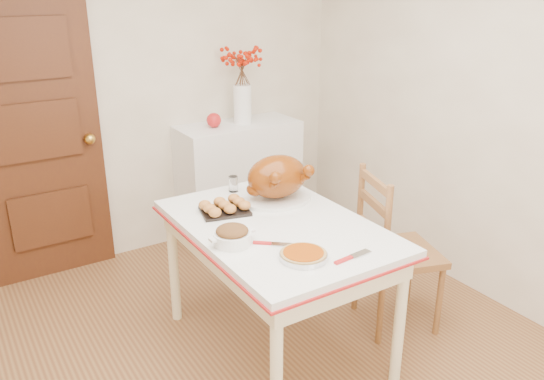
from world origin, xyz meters
TOP-DOWN VIEW (x-y plane):
  - wall_back at (0.00, 2.00)m, footprint 3.50×0.00m
  - wall_right at (1.75, 0.00)m, footprint 0.00×4.00m
  - door_back at (-0.70, 1.97)m, footprint 0.85×0.06m
  - sideboard at (0.77, 1.78)m, footprint 0.99×0.44m
  - kitchen_table at (0.20, 0.30)m, footprint 0.93×1.36m
  - chair_oak at (0.99, 0.13)m, footprint 0.57×0.57m
  - berry_vase at (0.82, 1.78)m, footprint 0.33×0.33m
  - apple at (0.56, 1.78)m, footprint 0.12×0.12m
  - turkey_platter at (0.38, 0.58)m, footprint 0.48×0.41m
  - pumpkin_pie at (0.08, -0.11)m, footprint 0.25×0.25m
  - stuffing_dish at (-0.13, 0.21)m, footprint 0.28×0.24m
  - rolls_tray at (0.03, 0.59)m, footprint 0.31×0.27m
  - pie_server at (0.29, -0.23)m, footprint 0.23×0.09m
  - carving_knife at (0.06, 0.08)m, footprint 0.24×0.22m
  - drinking_glass at (0.23, 0.86)m, footprint 0.07×0.07m
  - shaker_pair at (0.50, 0.87)m, footprint 0.09×0.05m

SIDE VIEW (x-z plane):
  - kitchen_table at x=0.20m, z-range 0.00..0.82m
  - sideboard at x=0.77m, z-range 0.00..0.99m
  - chair_oak at x=0.99m, z-range 0.00..1.02m
  - pie_server at x=0.29m, z-range 0.82..0.83m
  - carving_knife at x=0.06m, z-range 0.82..0.83m
  - pumpkin_pie at x=0.08m, z-range 0.82..0.86m
  - rolls_tray at x=0.03m, z-range 0.82..0.89m
  - shaker_pair at x=0.50m, z-range 0.82..0.90m
  - stuffing_dish at x=-0.13m, z-range 0.82..0.91m
  - drinking_glass at x=0.23m, z-range 0.82..0.92m
  - turkey_platter at x=0.38m, z-range 0.82..1.09m
  - door_back at x=-0.70m, z-range 0.00..2.06m
  - apple at x=0.56m, z-range 0.99..1.10m
  - wall_back at x=0.00m, z-range 0.00..2.50m
  - wall_right at x=1.75m, z-range 0.00..2.50m
  - berry_vase at x=0.82m, z-range 0.99..1.63m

